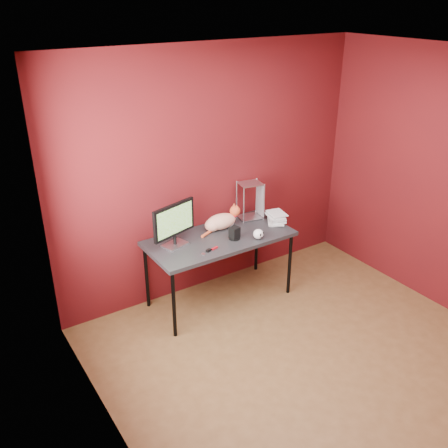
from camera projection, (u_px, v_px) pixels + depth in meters
room at (332, 218)px, 3.81m from camera, size 3.52×3.52×2.61m
desk at (220, 241)px, 5.09m from camera, size 1.50×0.70×0.75m
monitor at (174, 223)px, 4.79m from camera, size 0.50×0.22×0.44m
cat at (221, 221)px, 5.21m from camera, size 0.52×0.19×0.24m
skull_mug at (258, 234)px, 5.01m from camera, size 0.11×0.11×0.10m
speaker at (234, 234)px, 5.00m from camera, size 0.11×0.11×0.13m
book_stack at (270, 173)px, 5.15m from camera, size 0.27×0.28×1.12m
wire_rack at (250, 200)px, 5.40m from camera, size 0.27×0.24×0.41m
pocket_knife at (215, 248)px, 4.83m from camera, size 0.08×0.04×0.02m
black_gadget at (209, 250)px, 4.78m from camera, size 0.05×0.04×0.02m
washer at (203, 254)px, 4.74m from camera, size 0.04×0.04×0.00m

